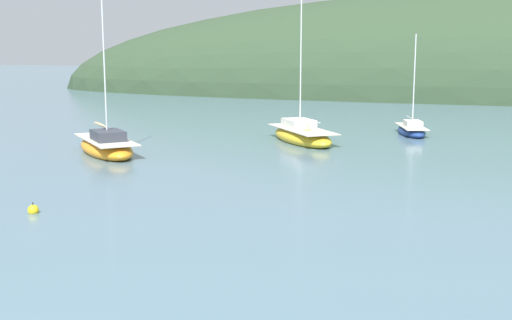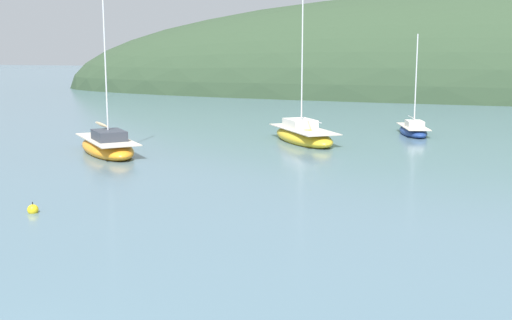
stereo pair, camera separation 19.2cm
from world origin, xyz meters
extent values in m
ellipsoid|color=navy|center=(6.51, 40.68, 0.23)|extent=(3.04, 5.59, 0.85)
cube|color=beige|center=(6.51, 40.68, 0.62)|extent=(2.80, 5.14, 0.06)
cube|color=silver|center=(6.61, 40.26, 0.86)|extent=(1.55, 1.93, 0.50)
cylinder|color=silver|center=(6.58, 40.42, 4.06)|extent=(0.09, 0.09, 6.89)
cylinder|color=silver|center=(6.30, 41.50, 1.23)|extent=(0.61, 2.18, 0.07)
ellipsoid|color=gold|center=(-0.70, 34.58, 0.34)|extent=(6.64, 7.90, 1.25)
cube|color=beige|center=(-0.70, 34.58, 0.90)|extent=(6.11, 7.27, 0.06)
cube|color=silver|center=(-1.06, 35.10, 1.22)|extent=(2.84, 3.03, 0.64)
cylinder|color=silver|center=(-0.92, 34.90, 5.84)|extent=(0.09, 0.09, 9.87)
cylinder|color=silver|center=(0.02, 33.56, 1.66)|extent=(1.94, 2.72, 0.07)
ellipsoid|color=orange|center=(-11.48, 26.40, 0.34)|extent=(7.13, 7.39, 1.23)
cube|color=beige|center=(-11.48, 26.40, 0.89)|extent=(6.56, 6.80, 0.06)
cube|color=#333842|center=(-11.07, 25.95, 1.20)|extent=(2.91, 2.95, 0.63)
cylinder|color=silver|center=(-11.22, 26.12, 5.68)|extent=(0.09, 0.09, 9.59)
cylinder|color=silver|center=(-12.32, 27.30, 1.64)|extent=(2.24, 2.41, 0.07)
ellipsoid|color=tan|center=(-12.32, 27.30, 1.69)|extent=(2.25, 2.40, 0.20)
sphere|color=yellow|center=(-7.12, 12.33, 0.12)|extent=(0.44, 0.44, 0.44)
cylinder|color=black|center=(-7.12, 12.33, 0.39)|extent=(0.04, 0.04, 0.10)
camera|label=1|loc=(8.20, -9.55, 6.55)|focal=45.53mm
camera|label=2|loc=(8.39, -9.50, 6.55)|focal=45.53mm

